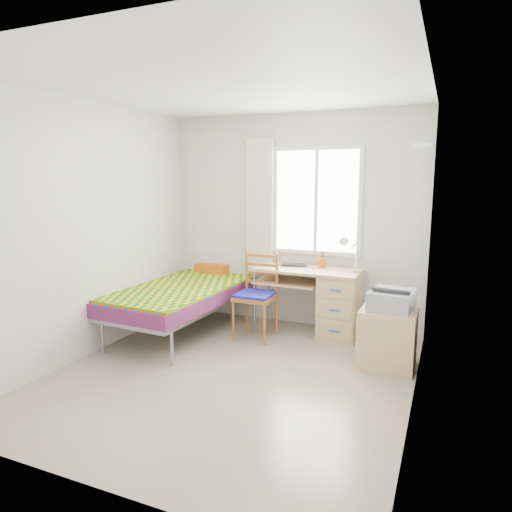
{
  "coord_description": "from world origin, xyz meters",
  "views": [
    {
      "loc": [
        1.79,
        -3.63,
        1.82
      ],
      "look_at": [
        0.01,
        0.55,
        1.05
      ],
      "focal_mm": 32.0,
      "sensor_mm": 36.0,
      "label": 1
    }
  ],
  "objects": [
    {
      "name": "book",
      "position": [
        0.06,
        1.45,
        0.59
      ],
      "size": [
        0.19,
        0.24,
        0.02
      ],
      "primitive_type": "imported",
      "rotation": [
        0.0,
        0.0,
        0.09
      ],
      "color": "gray",
      "rests_on": "desk"
    },
    {
      "name": "task_lamp",
      "position": [
        0.79,
        1.35,
        1.03
      ],
      "size": [
        0.23,
        0.32,
        0.41
      ],
      "rotation": [
        0.0,
        0.0,
        0.03
      ],
      "color": "white",
      "rests_on": "desk"
    },
    {
      "name": "desk",
      "position": [
        0.62,
        1.44,
        0.42
      ],
      "size": [
        1.25,
        0.59,
        0.77
      ],
      "rotation": [
        0.0,
        0.0,
        -0.02
      ],
      "color": "tan",
      "rests_on": "floor"
    },
    {
      "name": "pen_cup",
      "position": [
        0.43,
        1.58,
        0.83
      ],
      "size": [
        0.1,
        0.1,
        0.11
      ],
      "primitive_type": "cylinder",
      "rotation": [
        0.0,
        0.0,
        0.16
      ],
      "color": "#CF5417",
      "rests_on": "desk"
    },
    {
      "name": "printer",
      "position": [
        1.33,
        0.8,
        0.67
      ],
      "size": [
        0.44,
        0.49,
        0.19
      ],
      "rotation": [
        0.0,
        0.0,
        -0.11
      ],
      "color": "#919599",
      "rests_on": "cabinet"
    },
    {
      "name": "ceiling",
      "position": [
        0.0,
        0.0,
        2.6
      ],
      "size": [
        3.5,
        3.5,
        0.0
      ],
      "primitive_type": "plane",
      "rotation": [
        3.14,
        0.0,
        0.0
      ],
      "color": "white",
      "rests_on": "wall_back"
    },
    {
      "name": "bed",
      "position": [
        -1.06,
        1.04,
        0.47
      ],
      "size": [
        1.16,
        2.3,
        0.97
      ],
      "rotation": [
        0.0,
        0.0,
        -0.05
      ],
      "color": "gray",
      "rests_on": "floor"
    },
    {
      "name": "curtain",
      "position": [
        -0.42,
        1.68,
        1.45
      ],
      "size": [
        0.35,
        0.05,
        1.7
      ],
      "primitive_type": "cube",
      "color": "#F8E8CD",
      "rests_on": "wall_back"
    },
    {
      "name": "wall_back",
      "position": [
        0.0,
        1.75,
        1.3
      ],
      "size": [
        3.2,
        0.0,
        3.2
      ],
      "primitive_type": "plane",
      "rotation": [
        1.57,
        0.0,
        0.0
      ],
      "color": "silver",
      "rests_on": "ground"
    },
    {
      "name": "floating_shelf",
      "position": [
        1.49,
        1.4,
        2.15
      ],
      "size": [
        0.2,
        0.32,
        0.03
      ],
      "primitive_type": "cube",
      "color": "white",
      "rests_on": "wall_right"
    },
    {
      "name": "wall_left",
      "position": [
        -1.6,
        0.0,
        1.3
      ],
      "size": [
        0.0,
        3.5,
        3.5
      ],
      "primitive_type": "plane",
      "rotation": [
        1.57,
        0.0,
        1.57
      ],
      "color": "silver",
      "rests_on": "ground"
    },
    {
      "name": "chair",
      "position": [
        -0.19,
        1.08,
        0.55
      ],
      "size": [
        0.43,
        0.43,
        0.98
      ],
      "rotation": [
        0.0,
        0.0,
        0.01
      ],
      "color": "#90581C",
      "rests_on": "floor"
    },
    {
      "name": "laptop",
      "position": [
        0.1,
        1.5,
        0.79
      ],
      "size": [
        0.35,
        0.26,
        0.03
      ],
      "primitive_type": "imported",
      "rotation": [
        0.0,
        0.0,
        0.19
      ],
      "color": "black",
      "rests_on": "desk"
    },
    {
      "name": "floor",
      "position": [
        0.0,
        0.0,
        0.0
      ],
      "size": [
        3.5,
        3.5,
        0.0
      ],
      "primitive_type": "plane",
      "color": "#BCAD93",
      "rests_on": "ground"
    },
    {
      "name": "cabinet",
      "position": [
        1.31,
        0.78,
        0.29
      ],
      "size": [
        0.53,
        0.47,
        0.57
      ],
      "rotation": [
        0.0,
        0.0,
        -0.01
      ],
      "color": "tan",
      "rests_on": "floor"
    },
    {
      "name": "wall_right",
      "position": [
        1.6,
        0.0,
        1.3
      ],
      "size": [
        0.0,
        3.5,
        3.5
      ],
      "primitive_type": "plane",
      "rotation": [
        1.57,
        0.0,
        -1.57
      ],
      "color": "silver",
      "rests_on": "ground"
    },
    {
      "name": "window",
      "position": [
        0.3,
        1.73,
        1.55
      ],
      "size": [
        1.1,
        0.04,
        1.3
      ],
      "color": "white",
      "rests_on": "wall_back"
    }
  ]
}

